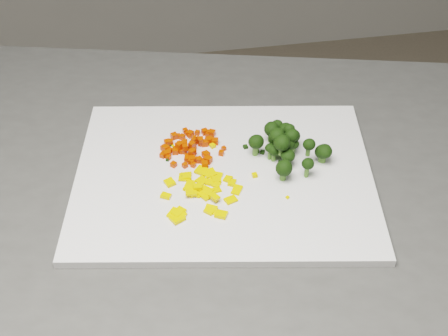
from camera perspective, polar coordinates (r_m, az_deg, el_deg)
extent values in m
cube|color=white|center=(0.92, 0.00, -0.74)|extent=(0.48, 0.41, 0.01)
cube|color=red|center=(0.94, -1.77, 1.26)|extent=(0.01, 0.01, 0.01)
cube|color=red|center=(0.98, -2.45, 3.25)|extent=(0.01, 0.01, 0.01)
cube|color=red|center=(0.96, -1.32, 2.47)|extent=(0.01, 0.01, 0.01)
cube|color=red|center=(0.93, -2.33, 0.74)|extent=(0.01, 0.01, 0.01)
cube|color=red|center=(0.93, -3.39, 0.82)|extent=(0.01, 0.01, 0.01)
cube|color=red|center=(0.94, -5.62, 1.18)|extent=(0.01, 0.01, 0.01)
cube|color=red|center=(0.93, -2.87, 1.50)|extent=(0.01, 0.01, 0.01)
cube|color=red|center=(0.96, -2.73, 2.76)|extent=(0.01, 0.01, 0.01)
cube|color=red|center=(0.98, -1.78, 3.34)|extent=(0.01, 0.01, 0.01)
cube|color=red|center=(0.94, -1.64, 1.22)|extent=(0.01, 0.01, 0.01)
cube|color=red|center=(0.98, -3.35, 3.18)|extent=(0.01, 0.01, 0.01)
cube|color=red|center=(0.93, -1.62, 0.82)|extent=(0.01, 0.01, 0.01)
cube|color=red|center=(0.96, -2.75, 2.26)|extent=(0.01, 0.01, 0.01)
cube|color=red|center=(0.95, -4.28, 1.76)|extent=(0.01, 0.01, 0.01)
cube|color=red|center=(0.95, -5.00, 1.62)|extent=(0.01, 0.01, 0.01)
cube|color=red|center=(0.96, -1.16, 2.55)|extent=(0.01, 0.01, 0.01)
cube|color=red|center=(0.94, -5.09, 0.97)|extent=(0.01, 0.01, 0.01)
cube|color=red|center=(0.94, -2.83, 1.41)|extent=(0.01, 0.01, 0.01)
cube|color=red|center=(0.98, -3.10, 3.15)|extent=(0.01, 0.01, 0.01)
cube|color=red|center=(0.94, -5.13, 1.36)|extent=(0.01, 0.01, 0.01)
cube|color=red|center=(0.94, -3.57, 1.91)|extent=(0.01, 0.01, 0.01)
cube|color=red|center=(0.96, -2.87, 2.43)|extent=(0.01, 0.01, 0.01)
cube|color=red|center=(0.95, -3.09, 1.89)|extent=(0.01, 0.01, 0.01)
cube|color=red|center=(0.95, -4.47, 1.53)|extent=(0.01, 0.01, 0.01)
cube|color=red|center=(0.93, -1.87, 0.61)|extent=(0.01, 0.01, 0.01)
cube|color=red|center=(0.96, -4.12, 2.05)|extent=(0.01, 0.01, 0.01)
cube|color=red|center=(0.95, -3.62, 2.43)|extent=(0.01, 0.01, 0.01)
cube|color=red|center=(0.98, -3.12, 2.96)|extent=(0.01, 0.01, 0.01)
cube|color=red|center=(0.95, -3.68, 2.33)|extent=(0.01, 0.01, 0.01)
cube|color=red|center=(0.95, -3.72, 1.53)|extent=(0.01, 0.01, 0.01)
cube|color=red|center=(0.95, -3.69, 2.22)|extent=(0.01, 0.01, 0.01)
cube|color=red|center=(0.93, -2.91, 0.79)|extent=(0.01, 0.01, 0.01)
cube|color=red|center=(0.98, -1.29, 3.20)|extent=(0.01, 0.01, 0.01)
cube|color=red|center=(0.96, -2.35, 2.56)|extent=(0.01, 0.01, 0.01)
cube|color=red|center=(0.94, -5.26, 1.30)|extent=(0.01, 0.01, 0.01)
cube|color=red|center=(0.95, -3.09, 1.65)|extent=(0.01, 0.01, 0.01)
cube|color=red|center=(0.96, -1.67, 2.27)|extent=(0.01, 0.01, 0.01)
cube|color=red|center=(0.96, -5.20, 2.32)|extent=(0.01, 0.01, 0.01)
cube|color=red|center=(0.93, -2.99, 0.58)|extent=(0.01, 0.01, 0.01)
cube|color=red|center=(0.98, -4.23, 2.92)|extent=(0.01, 0.01, 0.01)
cube|color=red|center=(0.95, -0.02, 1.81)|extent=(0.01, 0.01, 0.01)
cube|color=red|center=(0.96, -1.78, 2.29)|extent=(0.01, 0.01, 0.01)
cube|color=red|center=(0.95, -2.76, 1.87)|extent=(0.01, 0.01, 0.01)
cube|color=red|center=(0.94, -0.25, 1.39)|extent=(0.01, 0.01, 0.01)
cube|color=red|center=(0.96, -2.80, 2.56)|extent=(0.01, 0.01, 0.01)
cube|color=red|center=(0.93, -2.28, 0.78)|extent=(0.01, 0.01, 0.01)
cube|color=red|center=(0.94, -2.97, 2.12)|extent=(0.01, 0.01, 0.01)
cube|color=red|center=(0.95, -2.93, 2.24)|extent=(0.01, 0.01, 0.01)
cube|color=red|center=(0.95, -2.96, 1.85)|extent=(0.01, 0.01, 0.01)
cube|color=red|center=(0.96, -1.49, 2.39)|extent=(0.01, 0.01, 0.01)
cube|color=red|center=(0.96, -2.20, 2.55)|extent=(0.01, 0.01, 0.01)
cube|color=red|center=(0.95, -2.19, 2.54)|extent=(0.01, 0.01, 0.01)
cube|color=red|center=(0.95, -5.52, 1.84)|extent=(0.01, 0.01, 0.01)
cube|color=red|center=(0.92, -3.60, 0.25)|extent=(0.01, 0.01, 0.01)
cube|color=red|center=(0.96, -4.91, 2.39)|extent=(0.01, 0.01, 0.01)
cube|color=red|center=(0.97, -3.85, 2.85)|extent=(0.01, 0.01, 0.01)
cube|color=red|center=(0.95, -3.99, 1.56)|extent=(0.01, 0.01, 0.01)
cube|color=red|center=(0.92, -1.76, 0.31)|extent=(0.01, 0.01, 0.01)
cube|color=red|center=(0.92, -2.82, 0.29)|extent=(0.01, 0.01, 0.01)
cube|color=red|center=(0.99, -3.56, 3.43)|extent=(0.01, 0.01, 0.01)
cube|color=red|center=(0.95, -3.60, 2.16)|extent=(0.01, 0.01, 0.01)
cube|color=red|center=(0.98, -1.46, 3.09)|extent=(0.01, 0.01, 0.01)
cube|color=red|center=(0.96, -4.13, 2.26)|extent=(0.01, 0.01, 0.01)
cube|color=red|center=(0.94, -4.11, 2.09)|extent=(0.01, 0.01, 0.01)
cube|color=red|center=(0.93, -1.62, 0.99)|extent=(0.01, 0.01, 0.01)
cube|color=red|center=(0.96, -2.12, 2.28)|extent=(0.01, 0.01, 0.01)
cube|color=red|center=(0.98, -1.12, 3.20)|extent=(0.01, 0.01, 0.01)
cube|color=red|center=(0.96, -1.39, 2.55)|extent=(0.01, 0.01, 0.01)
cube|color=red|center=(0.97, -4.58, 2.93)|extent=(0.01, 0.01, 0.01)
cube|color=red|center=(0.94, -3.41, 1.07)|extent=(0.01, 0.01, 0.01)
cube|color=red|center=(0.96, -0.81, 2.45)|extent=(0.01, 0.01, 0.01)
cube|color=red|center=(0.93, -1.43, 0.74)|extent=(0.01, 0.01, 0.01)
cube|color=red|center=(0.93, -2.95, 1.45)|extent=(0.01, 0.01, 0.01)
cube|color=red|center=(0.92, -4.63, 0.33)|extent=(0.01, 0.01, 0.01)
cube|color=red|center=(0.95, -5.34, 1.78)|extent=(0.01, 0.01, 0.01)
cube|color=yellow|center=(0.85, -3.96, -4.42)|extent=(0.02, 0.02, 0.01)
cube|color=yellow|center=(0.85, -1.35, -3.95)|extent=(0.02, 0.02, 0.01)
cube|color=yellow|center=(0.90, -0.72, -1.08)|extent=(0.01, 0.01, 0.01)
cube|color=yellow|center=(0.91, -3.49, -0.73)|extent=(0.02, 0.02, 0.01)
cube|color=yellow|center=(0.91, -2.03, -0.26)|extent=(0.02, 0.02, 0.01)
cube|color=yellow|center=(0.90, -0.71, -0.77)|extent=(0.02, 0.02, 0.00)
cube|color=yellow|center=(0.90, 0.37, -1.01)|extent=(0.02, 0.02, 0.00)
cube|color=yellow|center=(0.87, -3.03, -2.24)|extent=(0.02, 0.01, 0.01)
cube|color=yellow|center=(0.84, -4.19, -4.65)|extent=(0.02, 0.02, 0.00)
cube|color=yellow|center=(0.88, -2.90, -2.27)|extent=(0.02, 0.02, 0.00)
cube|color=yellow|center=(0.89, 0.73, -1.35)|extent=(0.02, 0.02, 0.00)
cube|color=yellow|center=(0.85, -4.49, -4.19)|extent=(0.03, 0.03, 0.01)
cube|color=yellow|center=(0.88, 1.18, -2.02)|extent=(0.02, 0.02, 0.01)
cube|color=yellow|center=(0.85, -0.25, -4.26)|extent=(0.02, 0.02, 0.01)
cube|color=yellow|center=(0.88, -2.49, -2.37)|extent=(0.02, 0.02, 0.01)
cube|color=yellow|center=(0.89, -3.11, -1.44)|extent=(0.02, 0.02, 0.00)
cube|color=yellow|center=(0.88, -1.68, -2.10)|extent=(0.02, 0.02, 0.00)
cube|color=yellow|center=(0.85, -1.22, -3.82)|extent=(0.02, 0.02, 0.01)
cube|color=yellow|center=(0.88, -2.44, -1.71)|extent=(0.01, 0.01, 0.01)
cube|color=yellow|center=(0.84, -4.29, -4.64)|extent=(0.02, 0.02, 0.01)
cube|color=yellow|center=(0.89, -0.87, -1.47)|extent=(0.02, 0.02, 0.01)
cube|color=yellow|center=(0.91, -1.30, -0.48)|extent=(0.02, 0.02, 0.01)
cube|color=yellow|center=(0.88, -5.34, -2.54)|extent=(0.02, 0.02, 0.01)
cube|color=yellow|center=(0.88, -1.63, -2.47)|extent=(0.02, 0.02, 0.01)
cube|color=yellow|center=(0.90, -2.05, -1.16)|extent=(0.02, 0.02, 0.00)
cube|color=yellow|center=(0.85, -3.98, -4.15)|extent=(0.02, 0.02, 0.01)
cube|color=yellow|center=(0.88, -0.84, -2.06)|extent=(0.02, 0.01, 0.00)
cube|color=yellow|center=(0.88, -3.19, -1.93)|extent=(0.02, 0.02, 0.00)
cube|color=yellow|center=(0.87, 0.63, -2.94)|extent=(0.02, 0.02, 0.00)
cube|color=yellow|center=(0.86, -0.89, -2.64)|extent=(0.02, 0.02, 0.01)
cube|color=yellow|center=(0.85, -4.18, -4.05)|extent=(0.02, 0.02, 0.01)
cube|color=yellow|center=(0.89, -1.25, -1.37)|extent=(0.02, 0.02, 0.00)
cube|color=yellow|center=(0.90, -3.68, -0.87)|extent=(0.02, 0.02, 0.01)
cube|color=yellow|center=(0.90, -4.99, -1.33)|extent=(0.02, 0.02, 0.01)
cube|color=yellow|center=(0.94, -3.00, 0.96)|extent=(0.01, 0.01, 0.00)
cube|color=yellow|center=(0.96, -5.06, 2.20)|extent=(0.00, 0.00, 0.00)
cube|color=black|center=(0.90, -3.73, -0.86)|extent=(0.01, 0.01, 0.00)
cube|color=yellow|center=(0.96, -1.05, 2.04)|extent=(0.01, 0.01, 0.01)
cube|color=black|center=(0.94, -5.18, 0.75)|extent=(0.01, 0.01, 0.00)
cube|color=yellow|center=(0.88, 5.83, -2.69)|extent=(0.01, 0.01, 0.00)
cube|color=black|center=(0.95, 3.54, 1.46)|extent=(0.01, 0.01, 0.00)
cube|color=yellow|center=(0.91, 2.81, -0.65)|extent=(0.01, 0.01, 0.01)
cube|color=black|center=(0.95, 3.05, 1.53)|extent=(0.01, 0.01, 0.00)
cube|color=yellow|center=(0.96, -4.68, 2.00)|extent=(0.00, 0.00, 0.00)
cube|color=yellow|center=(0.93, -1.35, 0.85)|extent=(0.01, 0.01, 0.00)
cube|color=black|center=(0.96, -4.97, 2.08)|extent=(0.00, 0.00, 0.00)
cube|color=black|center=(0.96, 1.97, 1.96)|extent=(0.01, 0.01, 0.00)
cube|color=black|center=(0.93, 5.10, 0.61)|extent=(0.01, 0.01, 0.00)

